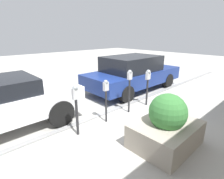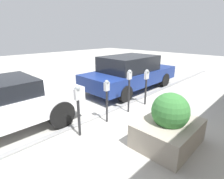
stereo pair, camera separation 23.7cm
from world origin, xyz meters
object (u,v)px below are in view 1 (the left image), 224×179
(parking_meter_nearest, at_px, (76,102))
(parking_meter_fourth, at_px, (148,80))
(planter_box, at_px, (166,126))
(parking_meter_second, at_px, (106,93))
(parked_car_middle, at_px, (133,73))
(parking_meter_middle, at_px, (130,84))

(parking_meter_nearest, height_order, parking_meter_fourth, parking_meter_nearest)
(planter_box, bearing_deg, parking_meter_second, 97.94)
(parking_meter_second, relative_size, planter_box, 0.83)
(planter_box, height_order, parked_car_middle, parked_car_middle)
(parking_meter_second, bearing_deg, parking_meter_fourth, -0.92)
(parking_meter_middle, relative_size, planter_box, 0.93)
(parking_meter_middle, xyz_separation_m, parked_car_middle, (1.98, 1.53, -0.16))
(parking_meter_fourth, bearing_deg, parking_meter_second, 179.08)
(parking_meter_fourth, distance_m, parked_car_middle, 1.87)
(parking_meter_fourth, bearing_deg, planter_box, -133.50)
(parking_meter_nearest, height_order, parking_meter_middle, parking_meter_middle)
(parking_meter_fourth, bearing_deg, parking_meter_middle, 178.83)
(parking_meter_nearest, distance_m, parked_car_middle, 4.25)
(parking_meter_second, height_order, parked_car_middle, parked_car_middle)
(parking_meter_second, xyz_separation_m, parked_car_middle, (2.96, 1.52, -0.09))
(parked_car_middle, bearing_deg, parking_meter_middle, -141.99)
(parking_meter_second, bearing_deg, planter_box, -82.06)
(parking_meter_second, distance_m, parking_meter_fourth, 1.92)
(parking_meter_fourth, height_order, parked_car_middle, parked_car_middle)
(parking_meter_second, relative_size, parked_car_middle, 0.27)
(parking_meter_nearest, height_order, parking_meter_second, parking_meter_nearest)
(parking_meter_second, height_order, parking_meter_middle, parking_meter_middle)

